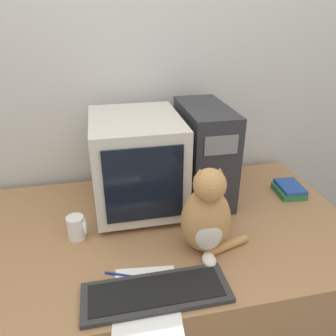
% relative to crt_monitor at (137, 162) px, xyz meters
% --- Properties ---
extents(wall_back, '(7.00, 0.05, 2.50)m').
position_rel_crt_monitor_xyz_m(wall_back, '(0.06, 0.35, 0.29)').
color(wall_back, silver).
rests_on(wall_back, ground_plane).
extents(desk, '(1.70, 0.96, 0.74)m').
position_rel_crt_monitor_xyz_m(desk, '(0.06, -0.19, -0.59)').
color(desk, '#9E7047').
rests_on(desk, ground_plane).
extents(crt_monitor, '(0.39, 0.47, 0.43)m').
position_rel_crt_monitor_xyz_m(crt_monitor, '(0.00, 0.00, 0.00)').
color(crt_monitor, beige).
rests_on(crt_monitor, desk).
extents(computer_tower, '(0.20, 0.43, 0.45)m').
position_rel_crt_monitor_xyz_m(computer_tower, '(0.32, 0.03, 0.00)').
color(computer_tower, '#28282D').
rests_on(computer_tower, desk).
extents(keyboard, '(0.49, 0.17, 0.02)m').
position_rel_crt_monitor_xyz_m(keyboard, '(-0.02, -0.56, -0.21)').
color(keyboard, '#2D2D2D').
rests_on(keyboard, desk).
extents(cat, '(0.28, 0.21, 0.36)m').
position_rel_crt_monitor_xyz_m(cat, '(0.21, -0.38, -0.07)').
color(cat, '#B7844C').
rests_on(cat, desk).
extents(book_stack, '(0.14, 0.17, 0.05)m').
position_rel_crt_monitor_xyz_m(book_stack, '(0.76, -0.06, -0.20)').
color(book_stack, '#28703D').
rests_on(book_stack, desk).
extents(pen, '(0.15, 0.07, 0.01)m').
position_rel_crt_monitor_xyz_m(pen, '(-0.10, -0.46, -0.22)').
color(pen, navy).
rests_on(pen, desk).
extents(paper_sheet, '(0.24, 0.32, 0.00)m').
position_rel_crt_monitor_xyz_m(paper_sheet, '(-0.05, -0.58, -0.22)').
color(paper_sheet, white).
rests_on(paper_sheet, desk).
extents(mug, '(0.08, 0.07, 0.10)m').
position_rel_crt_monitor_xyz_m(mug, '(-0.28, -0.20, -0.17)').
color(mug, white).
rests_on(mug, desk).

